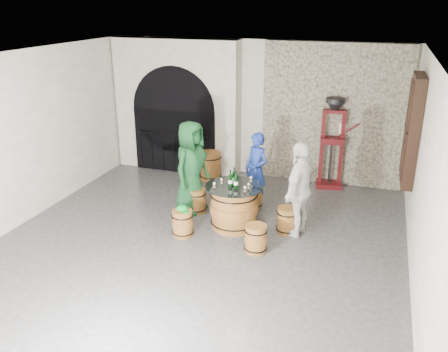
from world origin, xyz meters
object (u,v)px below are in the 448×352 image
(barrel_table, at_px, (234,207))
(wine_bottle_left, at_px, (230,180))
(barrel_stool_right, at_px, (287,220))
(barrel_stool_near_left, at_px, (183,223))
(wine_bottle_right, at_px, (234,177))
(side_barrel, at_px, (210,166))
(person_blue, at_px, (256,170))
(corking_press, at_px, (333,136))
(barrel_stool_near_right, at_px, (256,239))
(person_white, at_px, (300,189))
(barrel_stool_left, at_px, (197,201))
(person_green, at_px, (191,167))
(wine_bottle_center, at_px, (236,181))
(barrel_stool_far, at_px, (253,196))

(barrel_table, height_order, wine_bottle_left, wine_bottle_left)
(barrel_stool_right, xyz_separation_m, barrel_stool_near_left, (-1.77, -0.72, 0.00))
(wine_bottle_right, bearing_deg, side_barrel, 120.42)
(person_blue, relative_size, corking_press, 0.76)
(barrel_stool_near_right, xyz_separation_m, person_white, (0.56, 0.88, 0.64))
(barrel_stool_right, relative_size, side_barrel, 0.72)
(barrel_table, bearing_deg, barrel_stool_left, 155.85)
(person_green, bearing_deg, barrel_stool_near_left, -153.13)
(barrel_stool_near_left, distance_m, person_white, 2.20)
(barrel_stool_left, distance_m, side_barrel, 1.84)
(wine_bottle_center, height_order, corking_press, corking_press)
(person_green, relative_size, wine_bottle_center, 5.72)
(person_green, bearing_deg, barrel_stool_far, -51.68)
(barrel_stool_near_right, xyz_separation_m, person_green, (-1.67, 1.24, 0.68))
(barrel_table, distance_m, barrel_stool_far, 1.01)
(barrel_stool_near_right, distance_m, person_green, 2.19)
(person_green, xyz_separation_m, corking_press, (2.49, 2.19, 0.26))
(barrel_table, bearing_deg, wine_bottle_left, -132.37)
(barrel_stool_far, height_order, wine_bottle_right, wine_bottle_right)
(barrel_stool_left, bearing_deg, person_white, -8.11)
(person_blue, bearing_deg, wine_bottle_right, -67.90)
(barrel_stool_far, bearing_deg, barrel_stool_near_right, -73.47)
(person_green, distance_m, side_barrel, 1.86)
(barrel_stool_left, relative_size, wine_bottle_left, 1.52)
(person_green, bearing_deg, person_white, -85.54)
(wine_bottle_center, bearing_deg, barrel_stool_far, 87.67)
(person_blue, bearing_deg, wine_bottle_left, -67.89)
(person_green, height_order, wine_bottle_right, person_green)
(person_green, relative_size, wine_bottle_right, 5.72)
(barrel_stool_left, distance_m, barrel_stool_near_left, 1.04)
(barrel_stool_left, height_order, person_green, person_green)
(wine_bottle_left, bearing_deg, barrel_stool_near_right, -46.25)
(barrel_stool_right, bearing_deg, barrel_stool_far, 134.55)
(barrel_stool_right, xyz_separation_m, person_white, (0.20, 0.02, 0.64))
(barrel_stool_near_left, bearing_deg, barrel_stool_right, 22.03)
(barrel_stool_near_right, distance_m, wine_bottle_left, 1.22)
(person_white, xyz_separation_m, wine_bottle_right, (-1.22, -0.02, 0.08))
(person_green, distance_m, corking_press, 3.32)
(barrel_stool_left, bearing_deg, person_blue, 34.90)
(wine_bottle_left, distance_m, wine_bottle_right, 0.15)
(barrel_table, relative_size, person_green, 0.58)
(wine_bottle_center, bearing_deg, wine_bottle_right, 116.26)
(person_white, bearing_deg, barrel_table, -69.64)
(barrel_stool_near_left, xyz_separation_m, wine_bottle_center, (0.84, 0.53, 0.72))
(barrel_table, height_order, barrel_stool_near_right, barrel_table)
(barrel_stool_near_right, bearing_deg, barrel_stool_near_left, 174.01)
(barrel_stool_near_left, bearing_deg, person_green, 103.34)
(barrel_stool_right, bearing_deg, person_blue, 130.07)
(barrel_stool_near_left, relative_size, corking_press, 0.24)
(barrel_stool_near_left, relative_size, person_green, 0.27)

